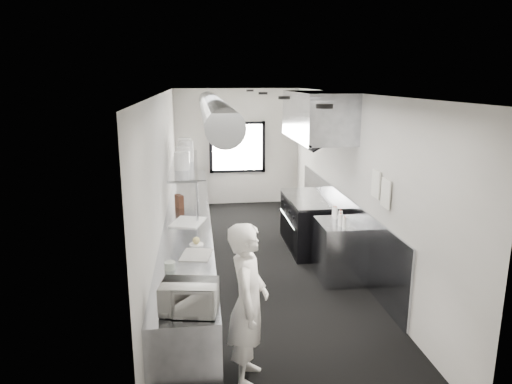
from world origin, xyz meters
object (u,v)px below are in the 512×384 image
object	(u,v)px
exhaust_hood	(317,116)
microwave	(189,297)
plate_stack_a	(182,161)
squeeze_bottle_a	(344,223)
plate_stack_b	(183,156)
plate_stack_d	(185,148)
squeeze_bottle_c	(340,217)
bottle_station	(339,250)
small_plate	(196,245)
line_cook	(248,304)
pass_shelf	(185,165)
cutting_board	(188,222)
squeeze_bottle_b	(340,220)
plate_stack_c	(186,151)
deli_tub_b	(170,266)
knife_block	(179,201)
prep_counter	(188,253)
deli_tub_a	(173,281)
squeeze_bottle_d	(336,213)
squeeze_bottle_e	(334,212)
range	(310,222)
far_work_table	(191,194)

from	to	relation	value
exhaust_hood	microwave	size ratio (longest dim) A/B	4.57
plate_stack_a	squeeze_bottle_a	world-z (taller)	plate_stack_a
plate_stack_b	plate_stack_d	distance (m)	0.81
exhaust_hood	squeeze_bottle_c	size ratio (longest dim) A/B	11.82
bottle_station	small_plate	bearing A→B (deg)	-161.63
line_cook	pass_shelf	bearing A→B (deg)	21.26
exhaust_hood	cutting_board	bearing A→B (deg)	-153.55
squeeze_bottle_a	squeeze_bottle_b	xyz separation A→B (m)	(-0.02, 0.13, 0.01)
squeeze_bottle_a	squeeze_bottle_c	bearing A→B (deg)	84.65
plate_stack_c	plate_stack_d	bearing A→B (deg)	94.15
microwave	deli_tub_b	bearing A→B (deg)	112.61
bottle_station	knife_block	xyz separation A→B (m)	(-2.45, 1.18, 0.56)
exhaust_hood	squeeze_bottle_b	bearing A→B (deg)	-90.19
microwave	squeeze_bottle_b	distance (m)	3.20
prep_counter	knife_block	world-z (taller)	knife_block
deli_tub_a	squeeze_bottle_d	world-z (taller)	squeeze_bottle_d
deli_tub_a	plate_stack_d	xyz separation A→B (m)	(0.06, 4.18, 0.81)
squeeze_bottle_c	squeeze_bottle_e	distance (m)	0.33
range	deli_tub_b	xyz separation A→B (m)	(-2.36, -2.89, 0.48)
far_work_table	deli_tub_b	distance (m)	5.42
plate_stack_a	squeeze_bottle_a	distance (m)	2.80
deli_tub_b	squeeze_bottle_b	bearing A→B (deg)	28.64
range	squeeze_bottle_c	size ratio (longest dim) A/B	8.60
bottle_station	small_plate	distance (m)	2.33
prep_counter	line_cook	distance (m)	2.63
cutting_board	plate_stack_d	bearing A→B (deg)	91.57
pass_shelf	line_cook	bearing A→B (deg)	-80.47
prep_counter	knife_block	xyz separation A→B (m)	(-0.15, 0.98, 0.56)
prep_counter	plate_stack_a	xyz separation A→B (m)	(-0.08, 0.85, 1.27)
knife_block	cutting_board	bearing A→B (deg)	-105.21
plate_stack_a	squeeze_bottle_d	world-z (taller)	plate_stack_a
small_plate	squeeze_bottle_c	xyz separation A→B (m)	(2.16, 0.70, 0.09)
exhaust_hood	plate_stack_b	xyz separation A→B (m)	(-2.31, 0.05, -0.66)
bottle_station	plate_stack_d	xyz separation A→B (m)	(-2.35, 2.26, 1.31)
pass_shelf	plate_stack_c	bearing A→B (deg)	82.69
range	deli_tub_b	distance (m)	3.76
prep_counter	plate_stack_b	distance (m)	1.79
exhaust_hood	squeeze_bottle_b	xyz separation A→B (m)	(-0.01, -1.57, -1.40)
squeeze_bottle_b	squeeze_bottle_d	bearing A→B (deg)	84.20
prep_counter	squeeze_bottle_b	bearing A→B (deg)	-9.45
deli_tub_a	plate_stack_c	xyz separation A→B (m)	(0.09, 3.78, 0.81)
plate_stack_d	squeeze_bottle_d	xyz separation A→B (m)	(2.33, -2.06, -0.76)
small_plate	squeeze_bottle_e	world-z (taller)	squeeze_bottle_e
small_plate	cutting_board	world-z (taller)	cutting_board
prep_counter	pass_shelf	distance (m)	1.85
range	squeeze_bottle_d	size ratio (longest dim) A/B	8.59
far_work_table	small_plate	world-z (taller)	small_plate
range	plate_stack_d	world-z (taller)	plate_stack_d
far_work_table	small_plate	distance (m)	4.64
deli_tub_a	plate_stack_b	bearing A→B (deg)	89.16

